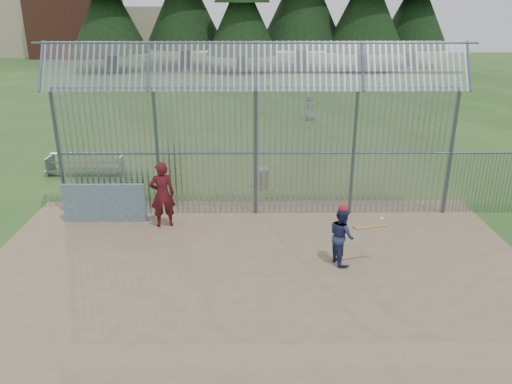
{
  "coord_description": "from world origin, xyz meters",
  "views": [
    {
      "loc": [
        -0.11,
        -11.17,
        6.27
      ],
      "look_at": [
        0.0,
        2.0,
        1.3
      ],
      "focal_mm": 35.0,
      "sensor_mm": 36.0,
      "label": 1
    }
  ],
  "objects_px": {
    "batter": "(342,236)",
    "trash_can": "(262,178)",
    "dugout_wall": "(104,203)",
    "onlooker": "(162,194)",
    "bleacher": "(86,163)"
  },
  "relations": [
    {
      "from": "batter",
      "to": "trash_can",
      "type": "bearing_deg",
      "value": 1.02
    },
    {
      "from": "onlooker",
      "to": "batter",
      "type": "bearing_deg",
      "value": 139.39
    },
    {
      "from": "batter",
      "to": "bleacher",
      "type": "bearing_deg",
      "value": 32.34
    },
    {
      "from": "batter",
      "to": "onlooker",
      "type": "relative_size",
      "value": 0.76
    },
    {
      "from": "batter",
      "to": "bleacher",
      "type": "relative_size",
      "value": 0.5
    },
    {
      "from": "dugout_wall",
      "to": "batter",
      "type": "distance_m",
      "value": 7.26
    },
    {
      "from": "batter",
      "to": "trash_can",
      "type": "relative_size",
      "value": 1.84
    },
    {
      "from": "dugout_wall",
      "to": "bleacher",
      "type": "bearing_deg",
      "value": 113.46
    },
    {
      "from": "batter",
      "to": "trash_can",
      "type": "xyz_separation_m",
      "value": [
        -1.9,
        5.6,
        -0.4
      ]
    },
    {
      "from": "trash_can",
      "to": "bleacher",
      "type": "height_order",
      "value": "trash_can"
    },
    {
      "from": "dugout_wall",
      "to": "trash_can",
      "type": "relative_size",
      "value": 3.05
    },
    {
      "from": "onlooker",
      "to": "trash_can",
      "type": "bearing_deg",
      "value": -147.87
    },
    {
      "from": "dugout_wall",
      "to": "onlooker",
      "type": "relative_size",
      "value": 1.25
    },
    {
      "from": "bleacher",
      "to": "trash_can",
      "type": "bearing_deg",
      "value": -14.4
    },
    {
      "from": "batter",
      "to": "trash_can",
      "type": "height_order",
      "value": "batter"
    }
  ]
}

